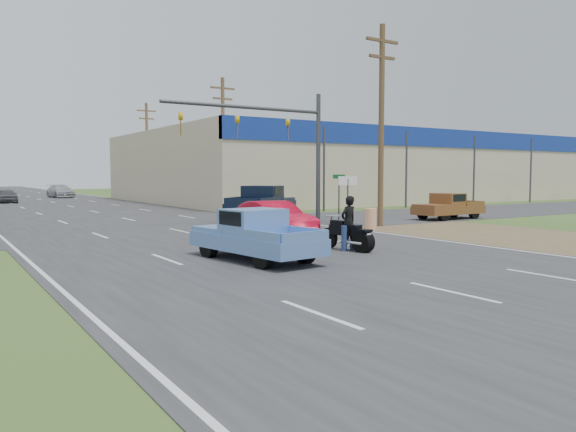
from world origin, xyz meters
TOP-DOWN VIEW (x-y plane):
  - ground at (0.00, 0.00)m, footprint 200.00×200.00m
  - main_road at (0.00, 40.00)m, footprint 15.00×180.00m
  - cross_road at (0.00, 18.00)m, footprint 120.00×10.00m
  - dirt_verge at (11.00, 10.00)m, footprint 8.00×18.00m
  - big_box_store at (32.00, 39.93)m, footprint 50.00×28.10m
  - utility_pole_1 at (9.50, 13.00)m, footprint 2.00×0.28m
  - utility_pole_2 at (9.50, 31.00)m, footprint 2.00×0.28m
  - utility_pole_3 at (9.50, 49.00)m, footprint 2.00×0.28m
  - tree_3 at (55.00, 70.00)m, footprint 8.40×8.40m
  - tree_5 at (30.00, 95.00)m, footprint 7.98×7.98m
  - barrel_0 at (8.00, 12.00)m, footprint 0.56×0.56m
  - barrel_1 at (8.40, 20.50)m, footprint 0.56×0.56m
  - lane_sign at (8.20, 14.00)m, footprint 1.20×0.08m
  - street_name_sign at (8.80, 15.50)m, footprint 0.80×0.08m
  - signal_mast at (5.82, 17.00)m, footprint 9.12×0.40m
  - red_convertible at (2.17, 11.23)m, footprint 1.64×4.57m
  - motorcycle at (2.38, 6.56)m, footprint 0.81×2.33m
  - rider at (2.37, 6.63)m, footprint 0.71×0.52m
  - blue_pickup at (-1.39, 6.54)m, footprint 2.38×4.91m
  - navy_pickup at (7.11, 20.73)m, footprint 6.04×5.35m
  - brown_pickup at (15.79, 14.23)m, footprint 4.69×2.01m
  - distant_car_grey at (-3.69, 49.34)m, footprint 1.64×3.91m
  - distant_car_silver at (2.78, 59.34)m, footprint 2.63×5.26m

SIDE VIEW (x-z plane):
  - ground at x=0.00m, z-range 0.00..0.00m
  - dirt_verge at x=11.00m, z-range 0.00..0.01m
  - cross_road at x=0.00m, z-range 0.00..0.02m
  - main_road at x=0.00m, z-range 0.00..0.02m
  - barrel_0 at x=8.00m, z-range 0.00..1.00m
  - barrel_1 at x=8.40m, z-range 0.00..1.00m
  - motorcycle at x=2.38m, z-range -0.07..1.12m
  - distant_car_grey at x=-3.69m, z-range 0.00..1.32m
  - distant_car_silver at x=2.78m, z-range 0.00..1.47m
  - red_convertible at x=2.17m, z-range 0.00..1.50m
  - brown_pickup at x=15.79m, z-range 0.01..1.53m
  - blue_pickup at x=-1.39m, z-range 0.01..1.57m
  - rider at x=2.37m, z-range 0.00..1.78m
  - navy_pickup at x=7.11m, z-range 0.01..1.96m
  - street_name_sign at x=8.80m, z-range 0.30..2.91m
  - lane_sign at x=8.20m, z-range 0.64..3.16m
  - big_box_store at x=32.00m, z-range 0.01..6.61m
  - signal_mast at x=5.82m, z-range 1.30..8.30m
  - utility_pole_1 at x=9.50m, z-range 0.32..10.32m
  - utility_pole_2 at x=9.50m, z-range 0.32..10.32m
  - utility_pole_3 at x=9.50m, z-range 0.32..10.32m
  - tree_5 at x=30.00m, z-range 0.94..10.82m
  - tree_3 at x=55.00m, z-range 0.99..11.39m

